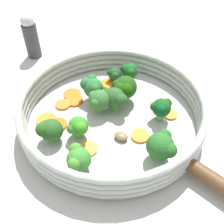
{
  "coord_description": "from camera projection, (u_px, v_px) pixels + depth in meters",
  "views": [
    {
      "loc": [
        0.32,
        -0.17,
        0.37
      ],
      "look_at": [
        0.0,
        0.0,
        0.03
      ],
      "focal_mm": 42.0,
      "sensor_mm": 36.0,
      "label": 1
    }
  ],
  "objects": [
    {
      "name": "broccoli_floret_7",
      "position": [
        161.0,
        108.0,
        0.49
      ],
      "size": [
        0.04,
        0.04,
        0.05
      ],
      "color": "#6E9C60",
      "rests_on": "skillet"
    },
    {
      "name": "skillet_rim_wall",
      "position": [
        112.0,
        108.0,
        0.49
      ],
      "size": [
        0.35,
        0.35,
        0.05
      ],
      "color": "#B1B9B6",
      "rests_on": "skillet"
    },
    {
      "name": "carrot_slice_0",
      "position": [
        72.0,
        94.0,
        0.56
      ],
      "size": [
        0.05,
        0.05,
        0.0
      ],
      "primitive_type": "cylinder",
      "rotation": [
        0.0,
        0.0,
        5.82
      ],
      "color": "orange",
      "rests_on": "skillet"
    },
    {
      "name": "salt_shaker",
      "position": [
        31.0,
        36.0,
        0.65
      ],
      "size": [
        0.04,
        0.04,
        0.11
      ],
      "color": "#333338",
      "rests_on": "ground_plane"
    },
    {
      "name": "broccoli_floret_2",
      "position": [
        78.0,
        127.0,
        0.46
      ],
      "size": [
        0.04,
        0.04,
        0.04
      ],
      "color": "#749856",
      "rests_on": "skillet"
    },
    {
      "name": "mushroom_piece_0",
      "position": [
        121.0,
        136.0,
        0.47
      ],
      "size": [
        0.03,
        0.03,
        0.01
      ],
      "primitive_type": "ellipsoid",
      "rotation": [
        0.0,
        0.0,
        3.69
      ],
      "color": "olive",
      "rests_on": "skillet"
    },
    {
      "name": "carrot_slice_2",
      "position": [
        140.0,
        136.0,
        0.47
      ],
      "size": [
        0.04,
        0.04,
        0.0
      ],
      "primitive_type": "cylinder",
      "rotation": [
        0.0,
        0.0,
        4.47
      ],
      "color": "orange",
      "rests_on": "skillet"
    },
    {
      "name": "ground_plane",
      "position": [
        112.0,
        121.0,
        0.52
      ],
      "size": [
        4.0,
        4.0,
        0.0
      ],
      "primitive_type": "plane",
      "color": "#B6BABB"
    },
    {
      "name": "carrot_slice_5",
      "position": [
        47.0,
        120.0,
        0.5
      ],
      "size": [
        0.04,
        0.04,
        0.0
      ],
      "primitive_type": "cylinder",
      "rotation": [
        0.0,
        0.0,
        3.05
      ],
      "color": "orange",
      "rests_on": "skillet"
    },
    {
      "name": "broccoli_floret_5",
      "position": [
        50.0,
        131.0,
        0.45
      ],
      "size": [
        0.05,
        0.05,
        0.05
      ],
      "color": "#6D9448",
      "rests_on": "skillet"
    },
    {
      "name": "skillet",
      "position": [
        112.0,
        119.0,
        0.51
      ],
      "size": [
        0.33,
        0.33,
        0.01
      ],
      "primitive_type": "cylinder",
      "color": "#B2B5B7",
      "rests_on": "ground_plane"
    },
    {
      "name": "broccoli_floret_10",
      "position": [
        124.0,
        88.0,
        0.52
      ],
      "size": [
        0.05,
        0.05,
        0.06
      ],
      "color": "#5D9348",
      "rests_on": "skillet"
    },
    {
      "name": "broccoli_floret_3",
      "position": [
        78.0,
        159.0,
        0.41
      ],
      "size": [
        0.04,
        0.04,
        0.04
      ],
      "color": "#67934E",
      "rests_on": "skillet"
    },
    {
      "name": "broccoli_floret_0",
      "position": [
        114.0,
        74.0,
        0.58
      ],
      "size": [
        0.03,
        0.03,
        0.04
      ],
      "color": "#7BA153",
      "rests_on": "skillet"
    },
    {
      "name": "carrot_slice_4",
      "position": [
        63.0,
        105.0,
        0.53
      ],
      "size": [
        0.04,
        0.04,
        0.0
      ],
      "primitive_type": "cylinder",
      "rotation": [
        0.0,
        0.0,
        3.4
      ],
      "color": "orange",
      "rests_on": "skillet"
    },
    {
      "name": "carrot_slice_6",
      "position": [
        108.0,
        84.0,
        0.58
      ],
      "size": [
        0.05,
        0.05,
        0.01
      ],
      "primitive_type": "cylinder",
      "rotation": [
        0.0,
        0.0,
        2.25
      ],
      "color": "orange",
      "rests_on": "skillet"
    },
    {
      "name": "carrot_slice_3",
      "position": [
        58.0,
        125.0,
        0.49
      ],
      "size": [
        0.04,
        0.04,
        0.0
      ],
      "primitive_type": "cylinder",
      "rotation": [
        0.0,
        0.0,
        1.52
      ],
      "color": "#E65C14",
      "rests_on": "skillet"
    },
    {
      "name": "carrot_slice_7",
      "position": [
        74.0,
        100.0,
        0.54
      ],
      "size": [
        0.05,
        0.05,
        0.0
      ],
      "primitive_type": "cylinder",
      "rotation": [
        0.0,
        0.0,
        5.22
      ],
      "color": "orange",
      "rests_on": "skillet"
    },
    {
      "name": "broccoli_floret_8",
      "position": [
        129.0,
        72.0,
        0.58
      ],
      "size": [
        0.04,
        0.03,
        0.04
      ],
      "color": "#6E995A",
      "rests_on": "skillet"
    },
    {
      "name": "broccoli_floret_9",
      "position": [
        99.0,
        100.0,
        0.5
      ],
      "size": [
        0.04,
        0.04,
        0.05
      ],
      "color": "#6D9D50",
      "rests_on": "skillet"
    },
    {
      "name": "skillet_rivet_left",
      "position": [
        170.0,
        175.0,
        0.41
      ],
      "size": [
        0.01,
        0.01,
        0.01
      ],
      "primitive_type": "sphere",
      "color": "#B6B6B5",
      "rests_on": "skillet"
    },
    {
      "name": "broccoli_floret_6",
      "position": [
        162.0,
        146.0,
        0.42
      ],
      "size": [
        0.05,
        0.05,
        0.05
      ],
      "color": "#6DA65B",
      "rests_on": "skillet"
    },
    {
      "name": "carrot_slice_8",
      "position": [
        170.0,
        115.0,
        0.51
      ],
      "size": [
        0.03,
        0.03,
        0.0
      ],
      "primitive_type": "cylinder",
      "rotation": [
        0.0,
        0.0,
        1.74
      ],
      "color": "orange",
      "rests_on": "skillet"
    },
    {
      "name": "broccoli_floret_1",
      "position": [
        92.0,
        87.0,
        0.52
      ],
      "size": [
        0.05,
        0.04,
        0.05
      ],
      "color": "#6DA85F",
      "rests_on": "skillet"
    },
    {
      "name": "broccoli_floret_4",
      "position": [
        115.0,
        98.0,
        0.51
      ],
      "size": [
        0.05,
        0.04,
        0.05
      ],
      "color": "#87AF5F",
      "rests_on": "skillet"
    },
    {
      "name": "carrot_slice_1",
      "position": [
        88.0,
        149.0,
        0.45
      ],
      "size": [
        0.04,
        0.04,
        0.0
      ],
      "primitive_type": "cylinder",
      "rotation": [
        0.0,
        0.0,
        3.65
      ],
      "color": "orange",
      "rests_on": "skillet"
    },
    {
      "name": "skillet_rivet_right",
      "position": [
        193.0,
        150.0,
        0.45
      ],
      "size": [
        0.01,
        0.01,
        0.01
      ],
      "primitive_type": "sphere",
      "color": "#B6B7B9",
      "rests_on": "skillet"
    }
  ]
}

